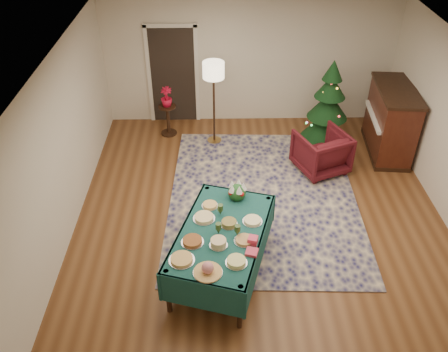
{
  "coord_description": "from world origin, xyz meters",
  "views": [
    {
      "loc": [
        -0.7,
        -5.82,
        5.12
      ],
      "look_at": [
        -0.6,
        -0.03,
        0.96
      ],
      "focal_mm": 38.0,
      "sensor_mm": 36.0,
      "label": 1
    }
  ],
  "objects_px": {
    "floor_lamp": "(214,75)",
    "potted_plant": "(167,101)",
    "christmas_tree": "(328,107)",
    "armchair": "(321,150)",
    "piano": "(390,122)",
    "gift_box": "(253,240)",
    "buffet_table": "(222,239)",
    "side_table": "(168,120)"
  },
  "relations": [
    {
      "from": "floor_lamp",
      "to": "christmas_tree",
      "type": "relative_size",
      "value": 0.97
    },
    {
      "from": "side_table",
      "to": "piano",
      "type": "distance_m",
      "value": 4.43
    },
    {
      "from": "floor_lamp",
      "to": "potted_plant",
      "type": "bearing_deg",
      "value": 162.02
    },
    {
      "from": "armchair",
      "to": "side_table",
      "type": "height_order",
      "value": "armchair"
    },
    {
      "from": "floor_lamp",
      "to": "gift_box",
      "type": "bearing_deg",
      "value": -82.48
    },
    {
      "from": "buffet_table",
      "to": "potted_plant",
      "type": "distance_m",
      "value": 4.05
    },
    {
      "from": "gift_box",
      "to": "christmas_tree",
      "type": "distance_m",
      "value": 4.15
    },
    {
      "from": "gift_box",
      "to": "potted_plant",
      "type": "xyz_separation_m",
      "value": [
        -1.46,
        4.14,
        -0.04
      ]
    },
    {
      "from": "buffet_table",
      "to": "gift_box",
      "type": "distance_m",
      "value": 0.51
    },
    {
      "from": "armchair",
      "to": "floor_lamp",
      "type": "bearing_deg",
      "value": -51.35
    },
    {
      "from": "potted_plant",
      "to": "piano",
      "type": "distance_m",
      "value": 4.42
    },
    {
      "from": "piano",
      "to": "floor_lamp",
      "type": "bearing_deg",
      "value": 172.84
    },
    {
      "from": "floor_lamp",
      "to": "potted_plant",
      "type": "relative_size",
      "value": 4.19
    },
    {
      "from": "buffet_table",
      "to": "piano",
      "type": "xyz_separation_m",
      "value": [
        3.3,
        3.16,
        0.05
      ]
    },
    {
      "from": "side_table",
      "to": "potted_plant",
      "type": "distance_m",
      "value": 0.45
    },
    {
      "from": "christmas_tree",
      "to": "piano",
      "type": "relative_size",
      "value": 1.1
    },
    {
      "from": "armchair",
      "to": "christmas_tree",
      "type": "xyz_separation_m",
      "value": [
        0.28,
        1.01,
        0.36
      ]
    },
    {
      "from": "side_table",
      "to": "piano",
      "type": "xyz_separation_m",
      "value": [
        4.36,
        -0.74,
        0.34
      ]
    },
    {
      "from": "gift_box",
      "to": "floor_lamp",
      "type": "xyz_separation_m",
      "value": [
        -0.51,
        3.83,
        0.64
      ]
    },
    {
      "from": "gift_box",
      "to": "potted_plant",
      "type": "distance_m",
      "value": 4.39
    },
    {
      "from": "buffet_table",
      "to": "piano",
      "type": "bearing_deg",
      "value": 43.82
    },
    {
      "from": "potted_plant",
      "to": "christmas_tree",
      "type": "xyz_separation_m",
      "value": [
        3.2,
        -0.38,
        0.03
      ]
    },
    {
      "from": "buffet_table",
      "to": "piano",
      "type": "relative_size",
      "value": 1.36
    },
    {
      "from": "armchair",
      "to": "piano",
      "type": "relative_size",
      "value": 0.54
    },
    {
      "from": "buffet_table",
      "to": "floor_lamp",
      "type": "distance_m",
      "value": 3.69
    },
    {
      "from": "christmas_tree",
      "to": "potted_plant",
      "type": "bearing_deg",
      "value": 173.29
    },
    {
      "from": "potted_plant",
      "to": "floor_lamp",
      "type": "bearing_deg",
      "value": -17.98
    },
    {
      "from": "floor_lamp",
      "to": "side_table",
      "type": "bearing_deg",
      "value": 162.02
    },
    {
      "from": "potted_plant",
      "to": "piano",
      "type": "bearing_deg",
      "value": -9.61
    },
    {
      "from": "potted_plant",
      "to": "christmas_tree",
      "type": "bearing_deg",
      "value": -6.71
    },
    {
      "from": "buffet_table",
      "to": "armchair",
      "type": "bearing_deg",
      "value": 53.42
    },
    {
      "from": "side_table",
      "to": "christmas_tree",
      "type": "relative_size",
      "value": 0.37
    },
    {
      "from": "gift_box",
      "to": "side_table",
      "type": "distance_m",
      "value": 4.42
    },
    {
      "from": "buffet_table",
      "to": "side_table",
      "type": "bearing_deg",
      "value": 105.21
    },
    {
      "from": "potted_plant",
      "to": "piano",
      "type": "height_order",
      "value": "piano"
    },
    {
      "from": "christmas_tree",
      "to": "piano",
      "type": "distance_m",
      "value": 1.22
    },
    {
      "from": "buffet_table",
      "to": "floor_lamp",
      "type": "height_order",
      "value": "floor_lamp"
    },
    {
      "from": "gift_box",
      "to": "piano",
      "type": "xyz_separation_m",
      "value": [
        2.89,
        3.4,
        -0.15
      ]
    },
    {
      "from": "potted_plant",
      "to": "christmas_tree",
      "type": "height_order",
      "value": "christmas_tree"
    },
    {
      "from": "christmas_tree",
      "to": "gift_box",
      "type": "bearing_deg",
      "value": -114.8
    },
    {
      "from": "armchair",
      "to": "floor_lamp",
      "type": "relative_size",
      "value": 0.51
    },
    {
      "from": "side_table",
      "to": "christmas_tree",
      "type": "xyz_separation_m",
      "value": [
        3.2,
        -0.38,
        0.48
      ]
    }
  ]
}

